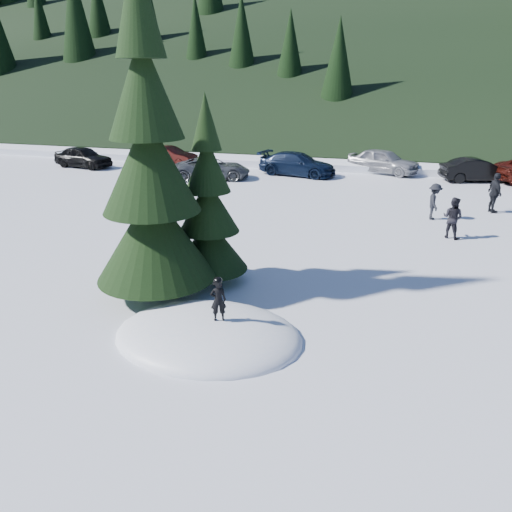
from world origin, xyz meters
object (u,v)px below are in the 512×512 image
(car_2, at_px, (212,169))
(car_3, at_px, (297,164))
(adult_0, at_px, (453,218))
(adult_1, at_px, (495,193))
(child_skier, at_px, (218,300))
(car_4, at_px, (383,161))
(car_5, at_px, (477,170))
(spruce_tall, at_px, (150,177))
(car_1, at_px, (169,156))
(spruce_short, at_px, (209,212))
(adult_2, at_px, (434,202))
(car_0, at_px, (83,157))

(car_2, relative_size, car_3, 0.94)
(car_2, bearing_deg, adult_0, -140.71)
(adult_1, distance_m, car_2, 15.17)
(child_skier, xyz_separation_m, car_3, (-2.56, 20.23, -0.29))
(car_4, height_order, car_5, car_4)
(spruce_tall, relative_size, adult_0, 5.53)
(car_1, xyz_separation_m, car_3, (9.01, -0.90, 0.05))
(car_1, height_order, car_5, car_5)
(spruce_tall, distance_m, car_1, 21.54)
(car_1, bearing_deg, car_5, -85.02)
(adult_1, distance_m, car_3, 11.90)
(car_2, bearing_deg, spruce_tall, 177.58)
(spruce_short, distance_m, adult_1, 14.28)
(car_1, xyz_separation_m, car_2, (4.46, -3.50, -0.02))
(spruce_short, height_order, adult_2, spruce_short)
(adult_1, bearing_deg, adult_2, 108.23)
(car_4, bearing_deg, adult_0, -144.15)
(spruce_tall, distance_m, car_3, 18.63)
(child_skier, bearing_deg, adult_2, -137.22)
(car_1, height_order, car_2, car_1)
(car_1, relative_size, car_4, 0.88)
(car_5, bearing_deg, spruce_tall, 134.94)
(spruce_short, relative_size, car_4, 1.22)
(spruce_short, bearing_deg, car_1, 119.37)
(spruce_short, height_order, child_skier, spruce_short)
(adult_0, xyz_separation_m, car_4, (-3.23, 12.75, -0.03))
(car_3, bearing_deg, car_1, 95.50)
(adult_0, distance_m, adult_2, 2.56)
(spruce_tall, bearing_deg, car_1, 115.19)
(spruce_tall, height_order, adult_0, spruce_tall)
(child_skier, height_order, car_2, child_skier)
(child_skier, relative_size, adult_2, 0.65)
(spruce_tall, xyz_separation_m, child_skier, (2.47, -1.78, -2.34))
(child_skier, bearing_deg, spruce_tall, -60.40)
(spruce_tall, height_order, car_2, spruce_tall)
(car_1, bearing_deg, car_2, -123.70)
(car_0, xyz_separation_m, car_5, (24.42, 2.43, -0.03))
(spruce_tall, relative_size, adult_1, 4.85)
(adult_2, bearing_deg, car_1, 56.95)
(spruce_tall, xyz_separation_m, car_0, (-14.24, 17.10, -2.63))
(car_4, bearing_deg, spruce_tall, -171.65)
(car_4, bearing_deg, car_1, 116.93)
(spruce_tall, distance_m, car_4, 21.36)
(spruce_short, distance_m, adult_0, 9.71)
(spruce_tall, bearing_deg, spruce_short, 54.46)
(adult_1, bearing_deg, child_skier, 132.87)
(car_0, xyz_separation_m, car_3, (14.15, 1.34, 0.00))
(car_1, bearing_deg, spruce_short, -146.22)
(car_1, height_order, car_3, car_3)
(child_skier, xyz_separation_m, car_4, (2.40, 22.42, -0.22))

